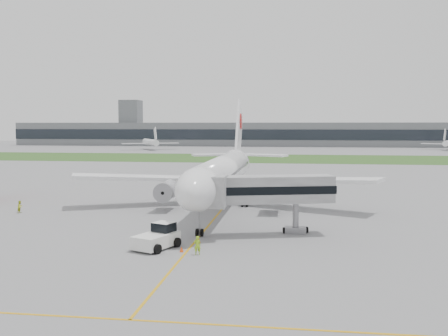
# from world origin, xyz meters

# --- Properties ---
(ground) EXTENTS (600.00, 600.00, 0.00)m
(ground) POSITION_xyz_m (0.00, 0.00, 0.00)
(ground) COLOR gray
(ground) RESTS_ON ground
(apron_markings) EXTENTS (70.00, 70.00, 0.04)m
(apron_markings) POSITION_xyz_m (0.00, -5.00, 0.00)
(apron_markings) COLOR gold
(apron_markings) RESTS_ON ground
(grass_strip) EXTENTS (600.00, 50.00, 0.02)m
(grass_strip) POSITION_xyz_m (0.00, 120.00, 0.01)
(grass_strip) COLOR #385A21
(grass_strip) RESTS_ON ground
(terminal_building) EXTENTS (320.00, 22.30, 14.00)m
(terminal_building) POSITION_xyz_m (0.00, 229.87, 7.00)
(terminal_building) COLOR gray
(terminal_building) RESTS_ON ground
(control_tower) EXTENTS (12.00, 12.00, 56.00)m
(control_tower) POSITION_xyz_m (-90.00, 232.00, 0.00)
(control_tower) COLOR gray
(control_tower) RESTS_ON ground
(airliner) EXTENTS (48.13, 53.95, 17.88)m
(airliner) POSITION_xyz_m (0.00, 4.87, 5.66)
(airliner) COLOR white
(airliner) RESTS_ON ground
(pushback_tug) EXTENTS (4.82, 5.69, 2.56)m
(pushback_tug) POSITION_xyz_m (-3.29, -20.90, 1.18)
(pushback_tug) COLOR white
(pushback_tug) RESTS_ON ground
(jet_bridge) EXTENTS (15.13, 7.86, 7.15)m
(jet_bridge) POSITION_xyz_m (7.27, -13.35, 5.29)
(jet_bridge) COLOR #B3B3B6
(jet_bridge) RESTS_ON ground
(safety_cone_left) EXTENTS (0.41, 0.41, 0.57)m
(safety_cone_left) POSITION_xyz_m (-0.50, -22.22, 0.28)
(safety_cone_left) COLOR #F0440C
(safety_cone_left) RESTS_ON ground
(safety_cone_right) EXTENTS (0.42, 0.42, 0.58)m
(safety_cone_right) POSITION_xyz_m (0.50, -18.13, 0.29)
(safety_cone_right) COLOR #F0440C
(safety_cone_right) RESTS_ON ground
(ground_crew_near) EXTENTS (0.79, 0.64, 1.89)m
(ground_crew_near) POSITION_xyz_m (1.30, -23.03, 0.94)
(ground_crew_near) COLOR #95CE22
(ground_crew_near) RESTS_ON ground
(ground_crew_far) EXTENTS (0.78, 0.95, 1.81)m
(ground_crew_far) POSITION_xyz_m (-28.85, -3.46, 0.91)
(ground_crew_far) COLOR #BCC821
(ground_crew_far) RESTS_ON ground
(distant_aircraft_left) EXTENTS (38.05, 36.67, 11.19)m
(distant_aircraft_left) POSITION_xyz_m (-61.52, 176.87, 0.00)
(distant_aircraft_left) COLOR white
(distant_aircraft_left) RESTS_ON ground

